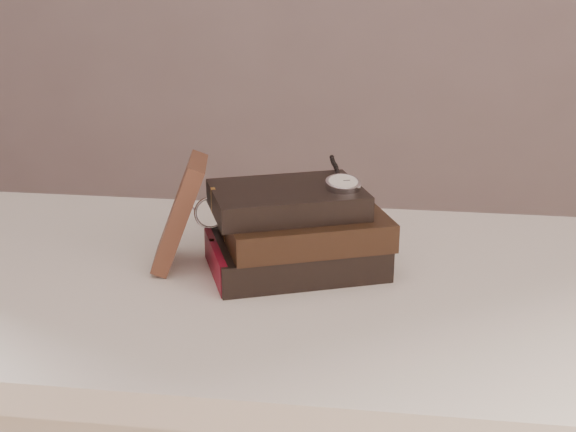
# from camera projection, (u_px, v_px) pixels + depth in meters

# --- Properties ---
(table) EXTENTS (1.00, 0.60, 0.75)m
(table) POSITION_uv_depth(u_px,v_px,m) (247.00, 336.00, 1.07)
(table) COLOR white
(table) RESTS_ON ground
(book_stack) EXTENTS (0.27, 0.23, 0.11)m
(book_stack) POSITION_uv_depth(u_px,v_px,m) (296.00, 232.00, 1.05)
(book_stack) COLOR black
(book_stack) RESTS_ON table
(journal) EXTENTS (0.09, 0.11, 0.15)m
(journal) POSITION_uv_depth(u_px,v_px,m) (180.00, 213.00, 1.05)
(journal) COLOR #412319
(journal) RESTS_ON table
(pocket_watch) EXTENTS (0.06, 0.15, 0.02)m
(pocket_watch) POSITION_uv_depth(u_px,v_px,m) (342.00, 182.00, 1.03)
(pocket_watch) COLOR silver
(pocket_watch) RESTS_ON book_stack
(eyeglasses) EXTENTS (0.13, 0.14, 0.05)m
(eyeglasses) POSITION_uv_depth(u_px,v_px,m) (227.00, 211.00, 1.09)
(eyeglasses) COLOR silver
(eyeglasses) RESTS_ON book_stack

